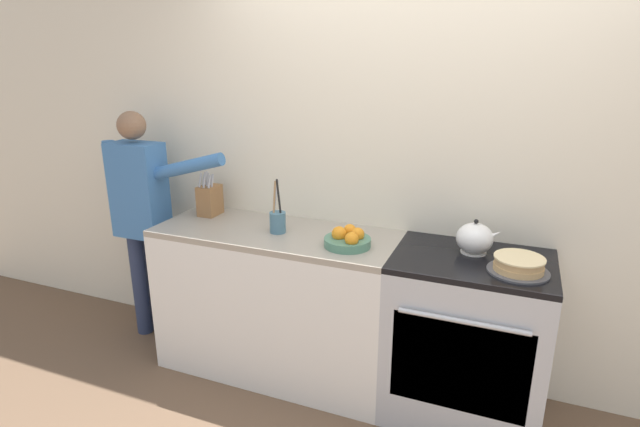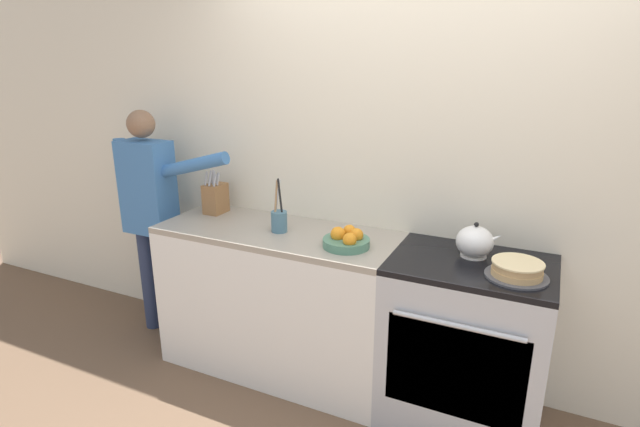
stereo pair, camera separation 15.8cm
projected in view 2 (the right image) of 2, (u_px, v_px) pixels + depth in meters
The scene contains 9 objects.
wall_back at pixel (422, 168), 2.78m from camera, with size 8.00×0.04×2.60m.
counter_cabinet at pixel (279, 300), 3.07m from camera, with size 1.44×0.59×0.92m.
stove_range at pixel (464, 343), 2.61m from camera, with size 0.80×0.62×0.92m.
layer_cake at pixel (517, 270), 2.30m from camera, with size 0.29×0.29×0.08m.
tea_kettle at pixel (475, 242), 2.53m from camera, with size 0.23×0.19×0.18m.
knife_block at pixel (215, 198), 3.23m from camera, with size 0.11×0.15×0.29m.
utensil_crock at pixel (279, 220), 2.89m from camera, with size 0.09×0.09×0.32m.
fruit_bowl at pixel (347, 240), 2.67m from camera, with size 0.25×0.25×0.11m.
person_baker at pixel (151, 206), 3.36m from camera, with size 0.91×0.20×1.57m.
Camera 2 is at (0.66, -2.10, 1.90)m, focal length 28.00 mm.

